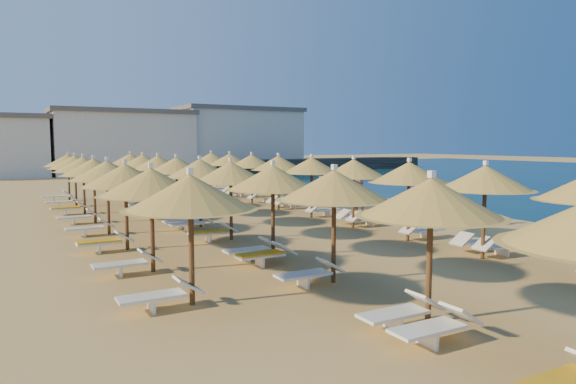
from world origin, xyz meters
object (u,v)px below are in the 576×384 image
beachgoer_a (455,205)px  parasol_row_west (214,171)px  beachgoer_b (360,197)px  parasol_row_east (331,168)px  jetty (326,164)px  beachgoer_c (285,190)px

beachgoer_a → parasol_row_west: bearing=-114.0°
beachgoer_b → beachgoer_a: beachgoer_a is taller
parasol_row_west → beachgoer_b: 8.12m
parasol_row_east → parasol_row_west: size_ratio=1.00×
jetty → parasol_row_west: size_ratio=0.91×
jetty → beachgoer_c: beachgoer_c is taller
beachgoer_c → beachgoer_a: bearing=-48.6°
jetty → beachgoer_c: (-22.89, -30.42, 0.02)m
parasol_row_east → parasol_row_west: bearing=180.0°
parasol_row_east → beachgoer_a: (3.83, -3.70, -1.52)m
parasol_row_east → beachgoer_c: size_ratio=21.38×
jetty → beachgoer_b: size_ratio=16.46×
jetty → parasol_row_east: bearing=-125.6°
jetty → parasol_row_east: parasol_row_east is taller
parasol_row_west → beachgoer_b: parasol_row_west is taller
beachgoer_c → jetty: bearing=84.0°
parasol_row_west → beachgoer_b: bearing=7.2°
parasol_row_west → beachgoer_c: 10.63m
beachgoer_b → beachgoer_a: (1.46, -4.69, 0.03)m
jetty → parasol_row_west: 48.53m
beachgoer_b → beachgoer_a: 4.92m
parasol_row_east → parasol_row_west: same height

